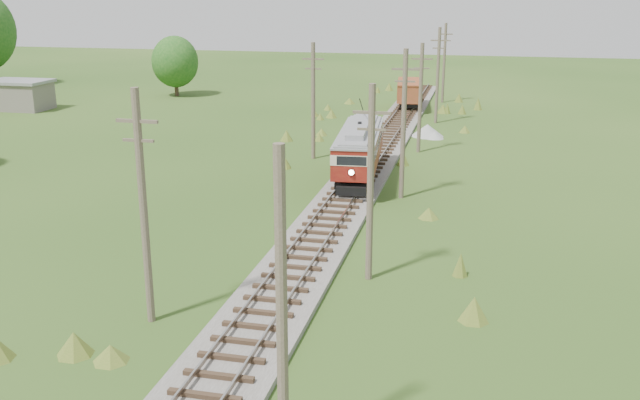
# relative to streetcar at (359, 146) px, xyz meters

# --- Properties ---
(railbed_main) EXTENTS (3.60, 96.00, 0.57)m
(railbed_main) POSITION_rel_streetcar_xyz_m (-0.00, -0.22, -2.21)
(railbed_main) COLOR #605B54
(railbed_main) RESTS_ON ground
(streetcar) EXTENTS (3.52, 11.14, 5.04)m
(streetcar) POSITION_rel_streetcar_xyz_m (0.00, 0.00, 0.00)
(streetcar) COLOR black
(streetcar) RESTS_ON ground
(gondola) EXTENTS (3.13, 7.50, 2.42)m
(gondola) POSITION_rel_streetcar_xyz_m (-0.00, 30.20, -0.53)
(gondola) COLOR black
(gondola) RESTS_ON ground
(gravel_pile) EXTENTS (2.91, 3.08, 1.06)m
(gravel_pile) POSITION_rel_streetcar_xyz_m (3.26, 16.04, -1.91)
(gravel_pile) COLOR gray
(gravel_pile) RESTS_ON ground
(utility_pole_r_1) EXTENTS (0.30, 0.30, 8.80)m
(utility_pole_r_1) POSITION_rel_streetcar_xyz_m (3.10, -29.22, 2.00)
(utility_pole_r_1) COLOR brown
(utility_pole_r_1) RESTS_ON ground
(utility_pole_r_2) EXTENTS (1.60, 0.30, 8.60)m
(utility_pole_r_2) POSITION_rel_streetcar_xyz_m (3.30, -16.22, 2.02)
(utility_pole_r_2) COLOR brown
(utility_pole_r_2) RESTS_ON ground
(utility_pole_r_3) EXTENTS (1.60, 0.30, 9.00)m
(utility_pole_r_3) POSITION_rel_streetcar_xyz_m (3.20, -3.22, 2.22)
(utility_pole_r_3) COLOR brown
(utility_pole_r_3) RESTS_ON ground
(utility_pole_r_4) EXTENTS (1.60, 0.30, 8.40)m
(utility_pole_r_4) POSITION_rel_streetcar_xyz_m (3.00, 9.78, 1.92)
(utility_pole_r_4) COLOR brown
(utility_pole_r_4) RESTS_ON ground
(utility_pole_r_5) EXTENTS (1.60, 0.30, 8.90)m
(utility_pole_r_5) POSITION_rel_streetcar_xyz_m (3.40, 22.78, 2.17)
(utility_pole_r_5) COLOR brown
(utility_pole_r_5) RESTS_ON ground
(utility_pole_r_6) EXTENTS (1.60, 0.30, 8.70)m
(utility_pole_r_6) POSITION_rel_streetcar_xyz_m (3.20, 35.78, 2.07)
(utility_pole_r_6) COLOR brown
(utility_pole_r_6) RESTS_ON ground
(utility_pole_l_a) EXTENTS (1.60, 0.30, 9.00)m
(utility_pole_l_a) POSITION_rel_streetcar_xyz_m (-4.20, -22.22, 2.22)
(utility_pole_l_a) COLOR brown
(utility_pole_l_a) RESTS_ON ground
(utility_pole_l_b) EXTENTS (1.60, 0.30, 8.60)m
(utility_pole_l_b) POSITION_rel_streetcar_xyz_m (-4.50, 5.78, 2.02)
(utility_pole_l_b) COLOR brown
(utility_pole_l_b) RESTS_ON ground
(tree_mid_a) EXTENTS (5.46, 5.46, 7.03)m
(tree_mid_a) POSITION_rel_streetcar_xyz_m (-28.00, 33.78, 1.62)
(tree_mid_a) COLOR #38281C
(tree_mid_a) RESTS_ON ground
(shed) EXTENTS (6.40, 4.40, 3.10)m
(shed) POSITION_rel_streetcar_xyz_m (-40.00, 20.78, -0.83)
(shed) COLOR slate
(shed) RESTS_ON ground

